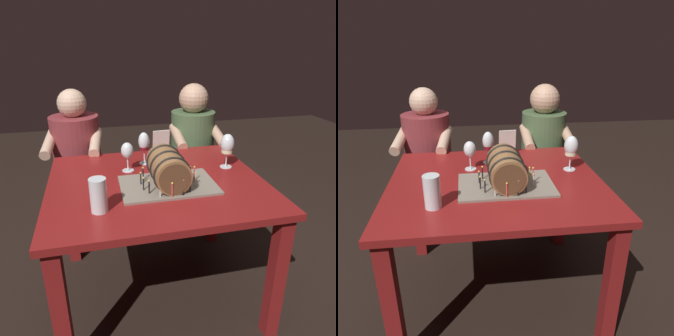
# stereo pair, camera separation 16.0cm
# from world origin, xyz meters

# --- Properties ---
(ground_plane) EXTENTS (8.00, 8.00, 0.00)m
(ground_plane) POSITION_xyz_m (0.00, 0.00, 0.00)
(ground_plane) COLOR black
(dining_table) EXTENTS (1.13, 0.99, 0.74)m
(dining_table) POSITION_xyz_m (0.00, 0.00, 0.63)
(dining_table) COLOR maroon
(dining_table) RESTS_ON ground
(barrel_cake) EXTENTS (0.49, 0.32, 0.19)m
(barrel_cake) POSITION_xyz_m (0.04, -0.08, 0.83)
(barrel_cake) COLOR gray
(barrel_cake) RESTS_ON dining_table
(wine_glass_red) EXTENTS (0.07, 0.07, 0.19)m
(wine_glass_red) POSITION_xyz_m (-0.02, 0.27, 0.87)
(wine_glass_red) COLOR white
(wine_glass_red) RESTS_ON dining_table
(wine_glass_empty) EXTENTS (0.07, 0.07, 0.17)m
(wine_glass_empty) POSITION_xyz_m (-0.13, 0.17, 0.86)
(wine_glass_empty) COLOR white
(wine_glass_empty) RESTS_ON dining_table
(wine_glass_white) EXTENTS (0.08, 0.08, 0.20)m
(wine_glass_white) POSITION_xyz_m (0.44, 0.10, 0.88)
(wine_glass_white) COLOR white
(wine_glass_white) RESTS_ON dining_table
(beer_pint) EXTENTS (0.08, 0.08, 0.16)m
(beer_pint) POSITION_xyz_m (-0.31, -0.26, 0.81)
(beer_pint) COLOR white
(beer_pint) RESTS_ON dining_table
(menu_card) EXTENTS (0.11, 0.03, 0.16)m
(menu_card) POSITION_xyz_m (0.11, 0.41, 0.82)
(menu_card) COLOR silver
(menu_card) RESTS_ON dining_table
(person_seated_left) EXTENTS (0.41, 0.50, 1.13)m
(person_seated_left) POSITION_xyz_m (-0.44, 0.74, 0.52)
(person_seated_left) COLOR #4C1B1E
(person_seated_left) RESTS_ON ground
(person_seated_right) EXTENTS (0.37, 0.46, 1.14)m
(person_seated_right) POSITION_xyz_m (0.44, 0.74, 0.53)
(person_seated_right) COLOR #2A3A24
(person_seated_right) RESTS_ON ground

